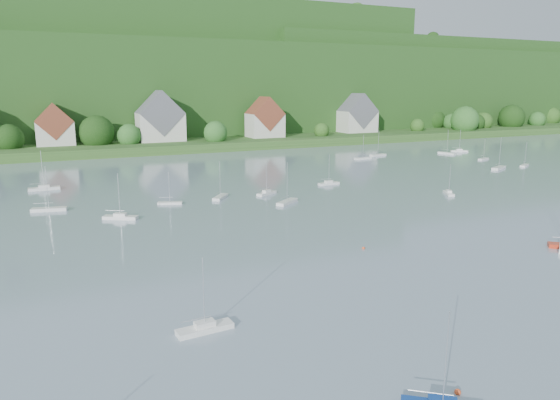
# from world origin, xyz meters

# --- Properties ---
(far_shore_strip) EXTENTS (600.00, 60.00, 3.00)m
(far_shore_strip) POSITION_xyz_m (0.00, 200.00, 1.50)
(far_shore_strip) COLOR #2B531F
(far_shore_strip) RESTS_ON ground
(forested_ridge) EXTENTS (620.00, 181.22, 69.89)m
(forested_ridge) POSITION_xyz_m (0.39, 268.57, 22.89)
(forested_ridge) COLOR #153C13
(forested_ridge) RESTS_ON ground
(village_building_1) EXTENTS (12.00, 9.36, 14.00)m
(village_building_1) POSITION_xyz_m (-30.00, 189.00, 8.75)
(village_building_1) COLOR beige
(village_building_1) RESTS_ON far_shore_strip
(village_building_2) EXTENTS (16.00, 11.44, 18.00)m
(village_building_2) POSITION_xyz_m (5.00, 188.00, 10.27)
(village_building_2) COLOR beige
(village_building_2) RESTS_ON far_shore_strip
(village_building_3) EXTENTS (13.00, 10.40, 15.50)m
(village_building_3) POSITION_xyz_m (45.00, 186.00, 9.43)
(village_building_3) COLOR beige
(village_building_3) RESTS_ON far_shore_strip
(village_building_4) EXTENTS (15.00, 10.40, 16.50)m
(village_building_4) POSITION_xyz_m (90.00, 190.00, 9.59)
(village_building_4) COLOR beige
(village_building_4) RESTS_ON far_shore_strip
(near_sailboat_6) EXTENTS (5.41, 1.90, 7.16)m
(near_sailboat_6) POSITION_xyz_m (-22.35, 42.81, 0.41)
(near_sailboat_6) COLOR white
(near_sailboat_6) RESTS_ON ground
(mooring_buoy_0) EXTENTS (0.49, 0.49, 0.49)m
(mooring_buoy_0) POSITION_xyz_m (-8.31, 25.37, 0.00)
(mooring_buoy_0) COLOR #F45323
(mooring_buoy_0) RESTS_ON ground
(mooring_buoy_3) EXTENTS (0.43, 0.43, 0.43)m
(mooring_buoy_3) POSITION_xyz_m (5.00, 57.63, 0.00)
(mooring_buoy_3) COLOR #F45323
(mooring_buoy_3) RESTS_ON ground
(far_sailboat_cluster) EXTENTS (185.71, 68.22, 8.71)m
(far_sailboat_cluster) POSITION_xyz_m (7.59, 115.47, 0.37)
(far_sailboat_cluster) COLOR white
(far_sailboat_cluster) RESTS_ON ground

